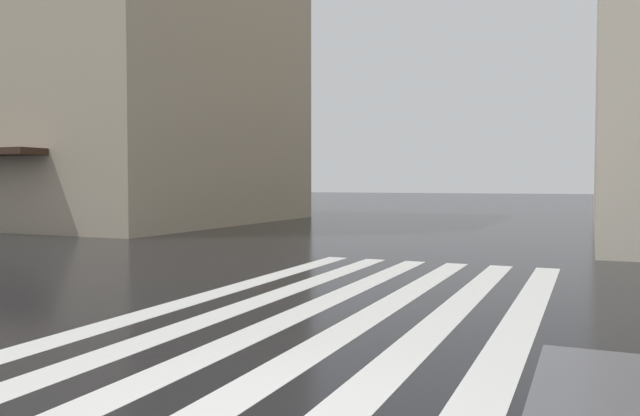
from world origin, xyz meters
TOP-DOWN VIEW (x-y plane):
  - zebra_crossing at (4.00, 0.93)m, footprint 13.00×5.50m

SIDE VIEW (x-z plane):
  - zebra_crossing at x=4.00m, z-range 0.00..0.01m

